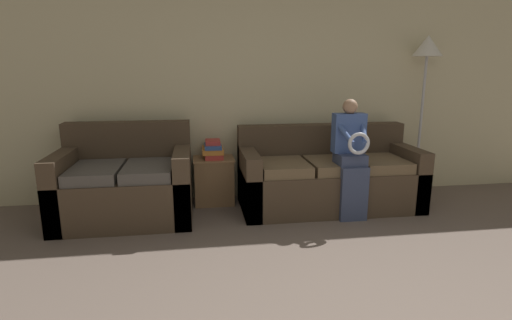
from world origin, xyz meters
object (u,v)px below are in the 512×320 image
Objects in this scene: couch_main at (328,177)px; book_stack at (213,150)px; child_left_seated at (351,155)px; side_shelf at (214,180)px; floor_lamp at (427,59)px; couch_side at (126,185)px.

couch_main is 6.10× the size of book_stack.
child_left_seated reaches higher than side_shelf.
couch_main is 1.79m from floor_lamp.
book_stack is at bearing 154.73° from child_left_seated.
floor_lamp is (1.10, 0.63, 0.96)m from child_left_seated.
couch_side is (-2.15, -0.04, 0.02)m from couch_main.
child_left_seated is at bearing -150.44° from floor_lamp.
book_stack is at bearing 20.14° from couch_side.
floor_lamp is (1.22, 0.28, 1.29)m from couch_main.
floor_lamp reaches higher than couch_side.
couch_side is 0.97m from side_shelf.
floor_lamp is at bearing 12.88° from couch_main.
side_shelf is (-1.36, 0.63, -0.38)m from child_left_seated.
couch_side is at bearing -159.86° from book_stack.
couch_side is 1.09× the size of child_left_seated.
couch_main is 2.15m from couch_side.
floor_lamp reaches higher than couch_main.
couch_side is at bearing -174.64° from floor_lamp.
floor_lamp is at bearing -0.38° from book_stack.
book_stack is (-1.24, 0.30, 0.29)m from couch_main.
floor_lamp is (2.46, -0.01, 1.34)m from side_shelf.
child_left_seated is at bearing -71.53° from couch_main.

